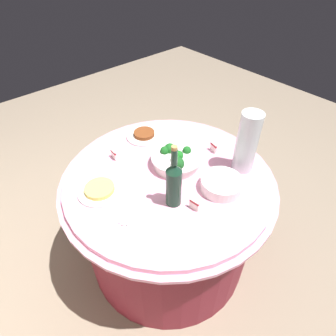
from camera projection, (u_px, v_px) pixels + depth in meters
ground_plane at (168, 252)px, 2.01m from camera, size 6.00×6.00×0.00m
buffet_table at (168, 218)px, 1.76m from camera, size 1.16×1.16×0.74m
broccoli_bowl at (176, 159)px, 1.56m from camera, size 0.28×0.28×0.11m
plate_stack at (221, 184)px, 1.43m from camera, size 0.21×0.21×0.06m
wine_bottle at (174, 183)px, 1.29m from camera, size 0.07×0.07×0.34m
decorative_fruit_vase at (247, 144)px, 1.46m from camera, size 0.11×0.11×0.34m
serving_tongs at (130, 213)px, 1.32m from camera, size 0.12×0.16×0.01m
food_plate_stir_fry at (144, 135)px, 1.77m from camera, size 0.22×0.22×0.04m
food_plate_noodles at (100, 190)px, 1.42m from camera, size 0.22×0.22×0.03m
label_placard_front at (194, 205)px, 1.32m from camera, size 0.05×0.01×0.05m
label_placard_mid at (114, 154)px, 1.60m from camera, size 0.05×0.01×0.05m
label_placard_rear at (213, 147)px, 1.65m from camera, size 0.05×0.02×0.05m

